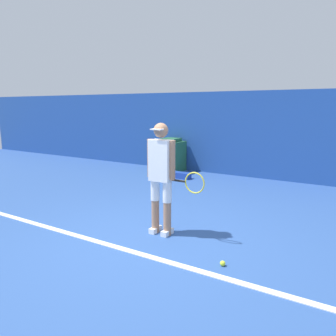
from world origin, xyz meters
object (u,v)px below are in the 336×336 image
Objects in this scene: equipment_bag at (176,175)px; covered_chair at (171,156)px; tennis_ball at (223,263)px; tennis_player at (162,173)px.

covered_chair is at bearing 130.04° from equipment_bag.
tennis_player is at bearing 157.87° from tennis_ball.
equipment_bag reaches higher than tennis_ball.
tennis_player is 4.21m from equipment_bag.
tennis_player is at bearing -60.32° from covered_chair.
tennis_ball is at bearing -52.70° from covered_chair.
covered_chair reaches higher than equipment_bag.
tennis_ball is at bearing -53.19° from equipment_bag.
tennis_player is 5.07m from covered_chair.
equipment_bag is at bearing 126.81° from tennis_ball.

